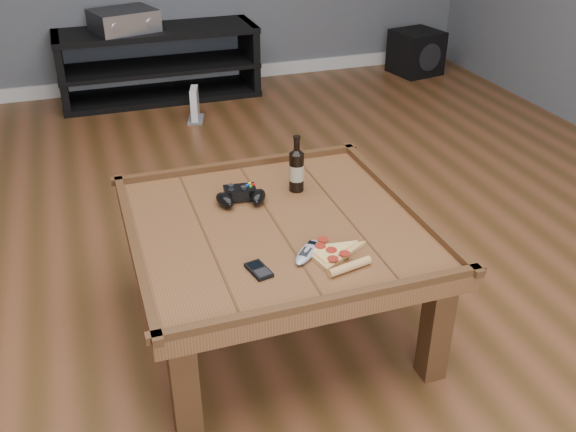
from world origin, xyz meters
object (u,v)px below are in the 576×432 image
object	(u,v)px
coffee_table	(276,238)
subwoofer	(416,52)
av_receiver	(124,20)
game_controller	(241,196)
beer_bottle	(297,169)
smartphone	(259,270)
game_console	(195,106)
remote_control	(307,252)
pizza_slice	(334,255)
media_console	(159,64)

from	to	relation	value
coffee_table	subwoofer	xyz separation A→B (m)	(2.04, 2.68, -0.22)
coffee_table	av_receiver	size ratio (longest dim) A/B	2.12
game_controller	av_receiver	xyz separation A→B (m)	(-0.13, 2.56, 0.09)
beer_bottle	smartphone	distance (m)	0.57
game_console	remote_control	bearing A→B (deg)	-76.60
game_controller	pizza_slice	world-z (taller)	game_controller
coffee_table	beer_bottle	world-z (taller)	beer_bottle
game_console	pizza_slice	bearing A→B (deg)	-74.79
subwoofer	game_console	xyz separation A→B (m)	(-1.90, -0.48, -0.07)
pizza_slice	remote_control	bearing A→B (deg)	140.30
coffee_table	game_controller	size ratio (longest dim) A/B	4.97
smartphone	game_console	distance (m)	2.52
coffee_table	beer_bottle	distance (m)	0.30
media_console	remote_control	xyz separation A→B (m)	(0.03, -2.98, 0.22)
beer_bottle	subwoofer	xyz separation A→B (m)	(1.89, 2.47, -0.37)
media_console	game_console	distance (m)	0.58
pizza_slice	game_console	distance (m)	2.50
media_console	smartphone	distance (m)	3.03
game_controller	game_console	size ratio (longest dim) A/B	0.93
remote_control	beer_bottle	bearing A→B (deg)	116.44
beer_bottle	media_console	bearing A→B (deg)	93.40
smartphone	game_console	world-z (taller)	smartphone
pizza_slice	game_console	size ratio (longest dim) A/B	1.33
media_console	beer_bottle	world-z (taller)	beer_bottle
remote_control	game_controller	bearing A→B (deg)	146.10
media_console	game_controller	xyz separation A→B (m)	(-0.07, -2.56, 0.23)
remote_control	media_console	bearing A→B (deg)	132.16
beer_bottle	av_receiver	distance (m)	2.56
coffee_table	media_console	world-z (taller)	media_console
remote_control	game_console	size ratio (longest dim) A/B	0.67
pizza_slice	subwoofer	world-z (taller)	pizza_slice
game_controller	remote_control	size ratio (longest dim) A/B	1.38
pizza_slice	beer_bottle	bearing A→B (deg)	72.76
media_console	beer_bottle	bearing A→B (deg)	-86.60
coffee_table	smartphone	world-z (taller)	coffee_table
media_console	game_controller	size ratio (longest dim) A/B	6.76
av_receiver	pizza_slice	bearing A→B (deg)	-100.44
game_controller	smartphone	distance (m)	0.46
subwoofer	game_console	world-z (taller)	subwoofer
media_console	smartphone	xyz separation A→B (m)	(-0.14, -3.02, 0.21)
av_receiver	coffee_table	bearing A→B (deg)	-102.11
remote_control	smartphone	bearing A→B (deg)	-125.27
media_console	pizza_slice	distance (m)	3.02
pizza_slice	subwoofer	distance (m)	3.54
beer_bottle	remote_control	world-z (taller)	beer_bottle
pizza_slice	game_controller	bearing A→B (deg)	99.88
remote_control	subwoofer	distance (m)	3.55
remote_control	av_receiver	world-z (taller)	av_receiver
game_controller	subwoofer	xyz separation A→B (m)	(2.12, 2.50, -0.31)
beer_bottle	pizza_slice	xyz separation A→B (m)	(-0.04, -0.48, -0.08)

